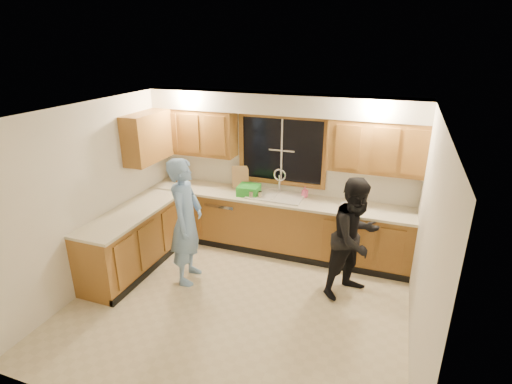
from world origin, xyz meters
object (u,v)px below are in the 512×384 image
at_px(dish_crate, 249,190).
at_px(bowl, 349,206).
at_px(dishwasher, 227,219).
at_px(stove, 109,259).
at_px(man, 186,221).
at_px(sink, 276,200).
at_px(soap_bottle, 305,192).
at_px(woman, 355,238).
at_px(knife_block, 179,175).

distance_m(dish_crate, bowl, 1.57).
xyz_separation_m(dishwasher, bowl, (1.99, -0.05, 0.54)).
distance_m(dishwasher, stove, 2.04).
bearing_deg(man, sink, -45.21).
relative_size(man, bowl, 7.88).
height_order(stove, man, man).
relative_size(soap_bottle, bowl, 0.74).
xyz_separation_m(stove, dish_crate, (1.37, 1.77, 0.55)).
height_order(dish_crate, soap_bottle, soap_bottle).
height_order(man, soap_bottle, man).
height_order(sink, soap_bottle, sink).
xyz_separation_m(woman, soap_bottle, (-0.90, 0.95, 0.18)).
distance_m(sink, knife_block, 1.81).
bearing_deg(dish_crate, knife_block, 172.21).
bearing_deg(woman, soap_bottle, 80.38).
xyz_separation_m(knife_block, bowl, (2.93, -0.19, -0.09)).
bearing_deg(stove, woman, 18.04).
bearing_deg(dish_crate, dishwasher, 173.93).
bearing_deg(soap_bottle, dishwasher, -172.62).
distance_m(knife_block, dish_crate, 1.38).
bearing_deg(bowl, woman, -75.20).
bearing_deg(dishwasher, soap_bottle, 7.38).
bearing_deg(sink, dishwasher, -179.01).
bearing_deg(knife_block, woman, -45.09).
relative_size(stove, man, 0.50).
distance_m(man, dish_crate, 1.28).
bearing_deg(woman, man, 138.33).
xyz_separation_m(dish_crate, soap_bottle, (0.86, 0.21, 0.01)).
bearing_deg(stove, bowl, 30.90).
bearing_deg(dish_crate, man, -111.24).
xyz_separation_m(stove, soap_bottle, (2.23, 1.98, 0.56)).
distance_m(sink, woman, 1.56).
relative_size(stove, bowl, 3.93).
relative_size(dishwasher, soap_bottle, 4.82).
distance_m(stove, woman, 3.32).
bearing_deg(sink, stove, -134.61).
bearing_deg(dishwasher, man, -92.06).
distance_m(sink, dish_crate, 0.45).
bearing_deg(woman, sink, 95.89).
xyz_separation_m(dishwasher, soap_bottle, (1.28, 0.17, 0.60)).
height_order(sink, dish_crate, sink).
relative_size(sink, stove, 0.96).
height_order(stove, soap_bottle, soap_bottle).
xyz_separation_m(dishwasher, woman, (2.18, -0.79, 0.41)).
distance_m(dishwasher, knife_block, 1.14).
height_order(sink, knife_block, sink).
relative_size(dishwasher, bowl, 3.58).
bearing_deg(dishwasher, sink, 0.99).
height_order(woman, soap_bottle, woman).
relative_size(stove, woman, 0.55).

